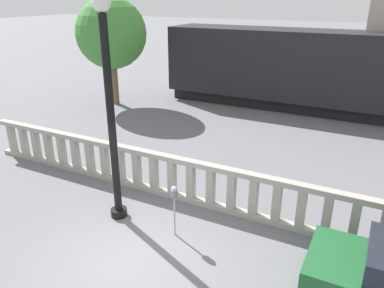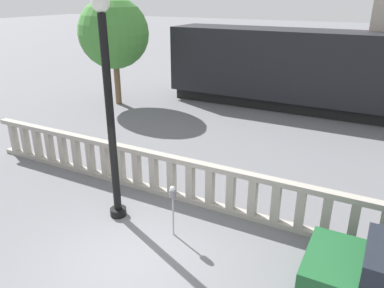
{
  "view_description": "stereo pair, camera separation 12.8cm",
  "coord_description": "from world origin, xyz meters",
  "px_view_note": "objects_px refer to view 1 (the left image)",
  "views": [
    {
      "loc": [
        4.19,
        -5.15,
        5.37
      ],
      "look_at": [
        -0.48,
        3.87,
        1.28
      ],
      "focal_mm": 35.0,
      "sensor_mm": 36.0,
      "label": 1
    },
    {
      "loc": [
        4.3,
        -5.09,
        5.37
      ],
      "look_at": [
        -0.48,
        3.87,
        1.28
      ],
      "focal_mm": 35.0,
      "sensor_mm": 36.0,
      "label": 2
    }
  ],
  "objects_px": {
    "lamppost": "(110,110)",
    "tree_left": "(111,33)",
    "train_near": "(365,74)",
    "parking_meter": "(174,197)"
  },
  "relations": [
    {
      "from": "lamppost",
      "to": "tree_left",
      "type": "distance_m",
      "value": 10.9
    },
    {
      "from": "lamppost",
      "to": "tree_left",
      "type": "height_order",
      "value": "lamppost"
    },
    {
      "from": "train_near",
      "to": "tree_left",
      "type": "bearing_deg",
      "value": -162.99
    },
    {
      "from": "lamppost",
      "to": "parking_meter",
      "type": "bearing_deg",
      "value": -1.73
    },
    {
      "from": "train_near",
      "to": "parking_meter",
      "type": "bearing_deg",
      "value": -104.02
    },
    {
      "from": "lamppost",
      "to": "parking_meter",
      "type": "relative_size",
      "value": 4.12
    },
    {
      "from": "lamppost",
      "to": "tree_left",
      "type": "bearing_deg",
      "value": 128.33
    },
    {
      "from": "lamppost",
      "to": "parking_meter",
      "type": "distance_m",
      "value": 2.5
    },
    {
      "from": "lamppost",
      "to": "tree_left",
      "type": "xyz_separation_m",
      "value": [
        -6.75,
        8.54,
        0.69
      ]
    },
    {
      "from": "train_near",
      "to": "tree_left",
      "type": "distance_m",
      "value": 12.1
    }
  ]
}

